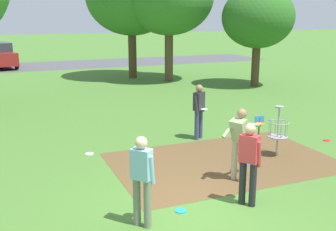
% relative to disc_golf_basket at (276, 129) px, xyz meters
% --- Properties ---
extents(ground_plane, '(160.00, 160.00, 0.00)m').
position_rel_disc_golf_basket_xyz_m(ground_plane, '(-3.46, -2.15, -0.75)').
color(ground_plane, '#47752D').
extents(dirt_tee_pad, '(5.77, 3.72, 0.01)m').
position_rel_disc_golf_basket_xyz_m(dirt_tee_pad, '(-1.53, 0.13, -0.75)').
color(dirt_tee_pad, brown).
rests_on(dirt_tee_pad, ground).
extents(disc_golf_basket, '(0.98, 0.58, 1.39)m').
position_rel_disc_golf_basket_xyz_m(disc_golf_basket, '(0.00, 0.00, 0.00)').
color(disc_golf_basket, '#9E9EA3').
rests_on(disc_golf_basket, ground).
extents(player_foreground_watching, '(0.45, 0.46, 1.71)m').
position_rel_disc_golf_basket_xyz_m(player_foreground_watching, '(-4.60, -2.23, 0.21)').
color(player_foreground_watching, slate).
rests_on(player_foreground_watching, ground).
extents(player_throwing, '(0.45, 0.48, 1.71)m').
position_rel_disc_golf_basket_xyz_m(player_throwing, '(-2.36, -2.23, 0.21)').
color(player_throwing, '#232328').
rests_on(player_throwing, ground).
extents(player_waiting_left, '(0.48, 0.45, 1.71)m').
position_rel_disc_golf_basket_xyz_m(player_waiting_left, '(-1.22, 2.21, 0.21)').
color(player_waiting_left, '#384260').
rests_on(player_waiting_left, ground).
extents(player_waiting_right, '(1.17, 0.48, 1.71)m').
position_rel_disc_golf_basket_xyz_m(player_waiting_right, '(-1.84, -1.09, 0.23)').
color(player_waiting_right, tan).
rests_on(player_waiting_right, ground).
extents(frisbee_near_basket, '(0.23, 0.23, 0.02)m').
position_rel_disc_golf_basket_xyz_m(frisbee_near_basket, '(-3.72, -1.99, -0.74)').
color(frisbee_near_basket, '#1E93DB').
rests_on(frisbee_near_basket, ground).
extents(frisbee_by_tee, '(0.22, 0.22, 0.02)m').
position_rel_disc_golf_basket_xyz_m(frisbee_by_tee, '(2.34, 0.51, -0.74)').
color(frisbee_by_tee, red).
rests_on(frisbee_by_tee, ground).
extents(frisbee_mid_grass, '(0.22, 0.22, 0.02)m').
position_rel_disc_golf_basket_xyz_m(frisbee_mid_grass, '(-1.03, -0.28, -0.74)').
color(frisbee_mid_grass, '#1E93DB').
rests_on(frisbee_mid_grass, ground).
extents(frisbee_far_left, '(0.24, 0.24, 0.02)m').
position_rel_disc_golf_basket_xyz_m(frisbee_far_left, '(-4.68, 2.06, -0.74)').
color(frisbee_far_left, white).
rests_on(frisbee_far_left, ground).
extents(tree_mid_left, '(3.79, 3.79, 5.25)m').
position_rel_disc_golf_basket_xyz_m(tree_mid_left, '(5.97, 9.73, 2.86)').
color(tree_mid_left, '#4C3823').
rests_on(tree_mid_left, ground).
extents(parking_lot_strip, '(36.00, 6.00, 0.01)m').
position_rel_disc_golf_basket_xyz_m(parking_lot_strip, '(-3.46, 23.44, -0.75)').
color(parking_lot_strip, '#4C4C51').
rests_on(parking_lot_strip, ground).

